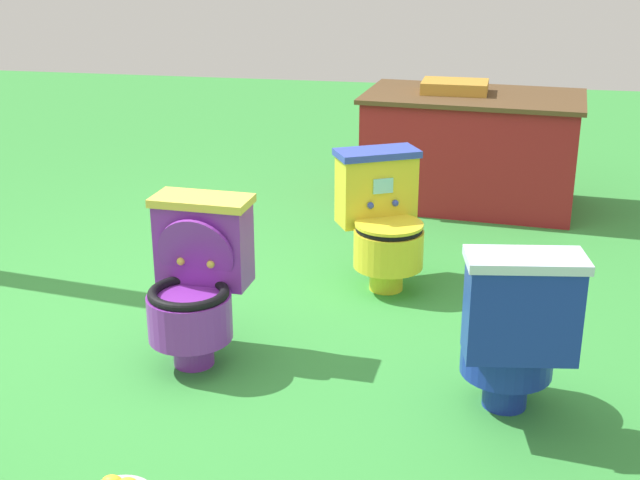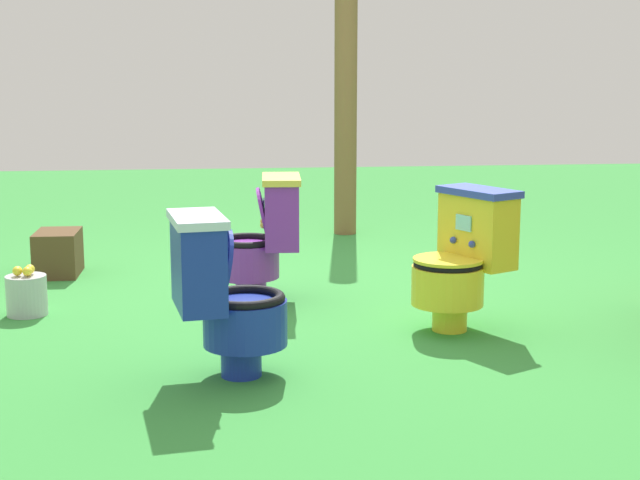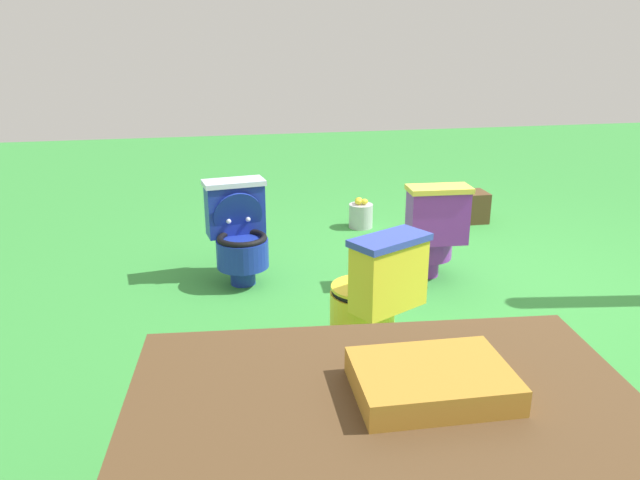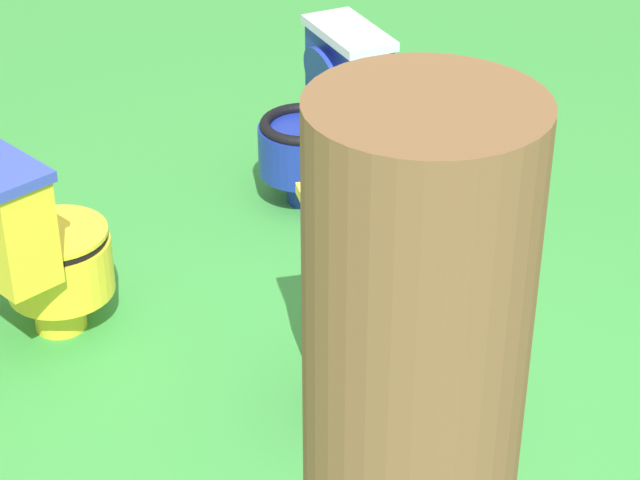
# 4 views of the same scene
# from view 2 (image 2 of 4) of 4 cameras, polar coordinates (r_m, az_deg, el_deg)

# --- Properties ---
(ground) EXTENTS (14.00, 14.00, 0.00)m
(ground) POSITION_cam_2_polar(r_m,az_deg,el_deg) (5.77, -0.83, -3.11)
(ground) COLOR green
(toilet_purple) EXTENTS (0.45, 0.51, 0.73)m
(toilet_purple) POSITION_cam_2_polar(r_m,az_deg,el_deg) (5.50, -3.42, 0.17)
(toilet_purple) COLOR purple
(toilet_purple) RESTS_ON ground
(toilet_blue) EXTENTS (0.47, 0.55, 0.73)m
(toilet_blue) POSITION_cam_2_polar(r_m,az_deg,el_deg) (4.15, -5.78, -3.25)
(toilet_blue) COLOR #192D9E
(toilet_blue) RESTS_ON ground
(toilet_yellow) EXTENTS (0.59, 0.62, 0.73)m
(toilet_yellow) POSITION_cam_2_polar(r_m,az_deg,el_deg) (4.96, 8.44, -1.10)
(toilet_yellow) COLOR yellow
(toilet_yellow) RESTS_ON ground
(wooden_post) EXTENTS (0.18, 0.18, 2.13)m
(wooden_post) POSITION_cam_2_polar(r_m,az_deg,el_deg) (7.64, 1.54, 8.28)
(wooden_post) COLOR brown
(wooden_post) RESTS_ON ground
(small_crate) EXTENTS (0.39, 0.28, 0.29)m
(small_crate) POSITION_cam_2_polar(r_m,az_deg,el_deg) (6.44, -15.38, -0.75)
(small_crate) COLOR brown
(small_crate) RESTS_ON ground
(lemon_bucket) EXTENTS (0.22, 0.22, 0.28)m
(lemon_bucket) POSITION_cam_2_polar(r_m,az_deg,el_deg) (5.46, -17.12, -3.10)
(lemon_bucket) COLOR #B7B7BF
(lemon_bucket) RESTS_ON ground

